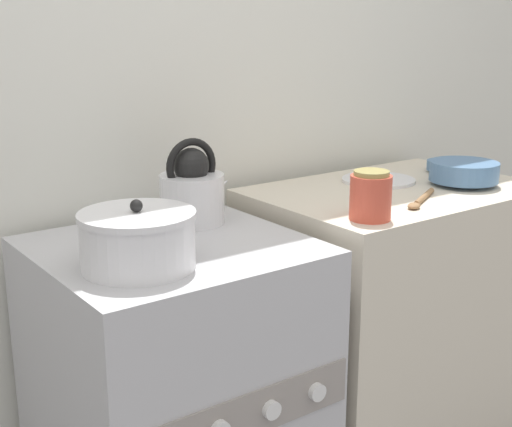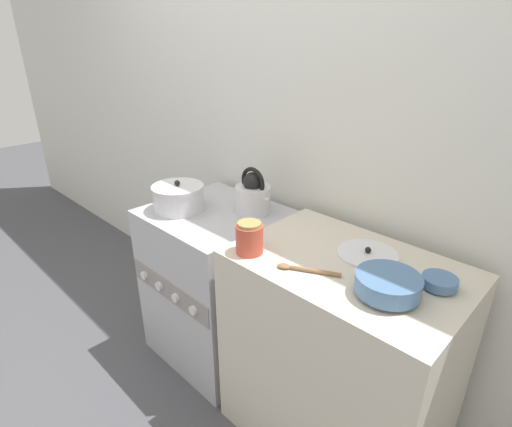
% 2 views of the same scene
% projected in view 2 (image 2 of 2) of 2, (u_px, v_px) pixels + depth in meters
% --- Properties ---
extents(ground_plane, '(12.00, 12.00, 0.00)m').
position_uv_depth(ground_plane, '(178.00, 373.00, 2.15)').
color(ground_plane, '#4C4C51').
extents(wall_back, '(7.00, 0.06, 2.50)m').
position_uv_depth(wall_back, '(265.00, 123.00, 2.09)').
color(wall_back, silver).
rests_on(wall_back, ground_plane).
extents(stove, '(0.63, 0.63, 0.86)m').
position_uv_depth(stove, '(217.00, 283.00, 2.18)').
color(stove, '#B2B2B7').
rests_on(stove, ground_plane).
extents(counter, '(0.86, 0.59, 0.90)m').
position_uv_depth(counter, '(338.00, 355.00, 1.66)').
color(counter, beige).
rests_on(counter, ground_plane).
extents(kettle, '(0.21, 0.17, 0.23)m').
position_uv_depth(kettle, '(253.00, 195.00, 1.96)').
color(kettle, silver).
rests_on(kettle, stove).
extents(cooking_pot, '(0.26, 0.26, 0.16)m').
position_uv_depth(cooking_pot, '(178.00, 198.00, 1.99)').
color(cooking_pot, silver).
rests_on(cooking_pot, stove).
extents(enamel_bowl, '(0.21, 0.21, 0.07)m').
position_uv_depth(enamel_bowl, '(388.00, 284.00, 1.28)').
color(enamel_bowl, '#4C729E').
rests_on(enamel_bowl, counter).
extents(small_ceramic_bowl, '(0.12, 0.12, 0.04)m').
position_uv_depth(small_ceramic_bowl, '(440.00, 282.00, 1.32)').
color(small_ceramic_bowl, '#4C729E').
rests_on(small_ceramic_bowl, counter).
extents(storage_jar, '(0.11, 0.11, 0.13)m').
position_uv_depth(storage_jar, '(249.00, 238.00, 1.53)').
color(storage_jar, '#CC4C38').
rests_on(storage_jar, counter).
extents(loose_pot_lid, '(0.23, 0.23, 0.03)m').
position_uv_depth(loose_pot_lid, '(368.00, 254.00, 1.53)').
color(loose_pot_lid, silver).
rests_on(loose_pot_lid, counter).
extents(wooden_spoon, '(0.22, 0.13, 0.02)m').
position_uv_depth(wooden_spoon, '(304.00, 269.00, 1.42)').
color(wooden_spoon, olive).
rests_on(wooden_spoon, counter).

